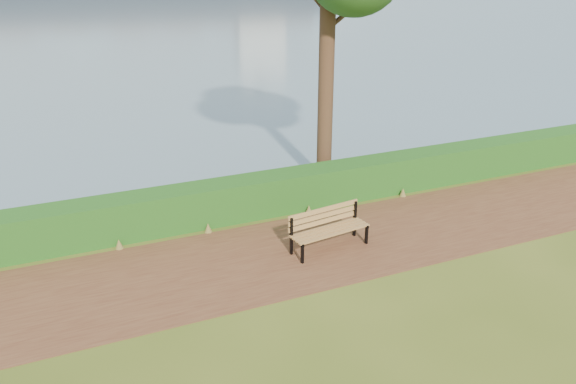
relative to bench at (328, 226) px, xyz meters
name	(u,v)px	position (x,y,z in m)	size (l,w,h in m)	color
ground	(283,262)	(-1.21, -0.23, -0.54)	(140.00, 140.00, 0.00)	#415317
path	(277,256)	(-1.21, 0.07, -0.54)	(40.00, 3.40, 0.01)	#502A1B
hedge	(243,198)	(-1.21, 2.37, -0.04)	(32.00, 0.85, 1.00)	#184914
bench	(328,226)	(0.00, 0.00, 0.00)	(1.94, 0.80, 0.94)	black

